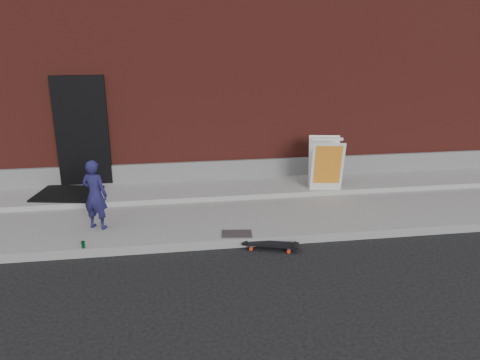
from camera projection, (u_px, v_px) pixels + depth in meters
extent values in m
plane|color=black|center=(226.00, 249.00, 7.58)|extent=(80.00, 80.00, 0.00)
cube|color=gray|center=(217.00, 211.00, 8.97)|extent=(20.00, 3.00, 0.15)
cube|color=gray|center=(212.00, 189.00, 9.77)|extent=(20.00, 1.20, 0.10)
cube|color=maroon|center=(196.00, 62.00, 13.39)|extent=(20.00, 8.00, 5.00)
cube|color=slate|center=(210.00, 170.00, 10.23)|extent=(20.00, 0.10, 0.40)
cube|color=black|center=(82.00, 131.00, 9.57)|extent=(1.05, 0.12, 2.25)
imported|color=#1A1946|center=(95.00, 195.00, 7.82)|extent=(0.52, 0.44, 1.20)
cylinder|color=red|center=(290.00, 246.00, 7.60)|extent=(0.07, 0.05, 0.06)
cylinder|color=red|center=(289.00, 251.00, 7.42)|extent=(0.07, 0.05, 0.06)
cylinder|color=red|center=(253.00, 243.00, 7.69)|extent=(0.07, 0.05, 0.06)
cylinder|color=red|center=(251.00, 249.00, 7.51)|extent=(0.07, 0.05, 0.06)
cube|color=#A7A6AB|center=(289.00, 246.00, 7.49)|extent=(0.11, 0.20, 0.02)
cube|color=#A7A6AB|center=(252.00, 244.00, 7.59)|extent=(0.11, 0.20, 0.02)
cube|color=black|center=(270.00, 244.00, 7.54)|extent=(0.90, 0.48, 0.02)
cube|color=silver|center=(327.00, 167.00, 9.32)|extent=(0.68, 0.40, 1.04)
cube|color=silver|center=(324.00, 161.00, 9.77)|extent=(0.68, 0.40, 1.04)
cube|color=yellow|center=(327.00, 170.00, 9.31)|extent=(0.56, 0.31, 0.83)
cube|color=silver|center=(327.00, 139.00, 9.39)|extent=(0.64, 0.16, 0.05)
cylinder|color=#187938|center=(83.00, 245.00, 7.25)|extent=(0.07, 0.07, 0.11)
cube|color=black|center=(67.00, 194.00, 9.31)|extent=(1.35, 1.17, 0.03)
cube|color=#525257|center=(237.00, 234.00, 7.75)|extent=(0.53, 0.38, 0.01)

